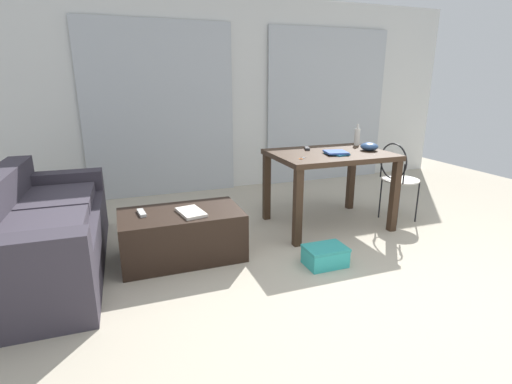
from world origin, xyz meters
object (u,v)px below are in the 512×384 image
object	(u,v)px
coffee_table	(182,235)
bottle_near	(357,137)
wire_chair	(397,173)
magazine	(191,212)
couch	(40,234)
craft_table	(329,163)
shoebox	(325,256)
book_stack	(336,153)
tv_remote_primary	(142,213)
bowl	(369,147)
tv_remote_on_table	(307,148)
scissors	(302,158)

from	to	relation	value
coffee_table	bottle_near	world-z (taller)	bottle_near
wire_chair	magazine	distance (m)	2.23
couch	magazine	distance (m)	1.18
craft_table	shoebox	distance (m)	1.11
book_stack	tv_remote_primary	xyz separation A→B (m)	(-1.87, -0.08, -0.37)
bowl	coffee_table	bearing A→B (deg)	-174.20
couch	tv_remote_on_table	size ratio (longest dim) A/B	13.36
coffee_table	bowl	size ratio (longest dim) A/B	5.61
wire_chair	scissors	world-z (taller)	wire_chair
couch	craft_table	world-z (taller)	couch
scissors	couch	bearing A→B (deg)	178.11
tv_remote_on_table	tv_remote_primary	size ratio (longest dim) A/B	0.81
coffee_table	tv_remote_on_table	distance (m)	1.60
wire_chair	magazine	size ratio (longest dim) A/B	2.91
craft_table	book_stack	xyz separation A→B (m)	(-0.00, -0.12, 0.13)
scissors	tv_remote_on_table	bearing A→B (deg)	57.00
bowl	shoebox	xyz separation A→B (m)	(-0.91, -0.76, -0.73)
wire_chair	book_stack	bearing A→B (deg)	178.26
scissors	craft_table	bearing A→B (deg)	25.57
bottle_near	bowl	xyz separation A→B (m)	(-0.08, -0.33, -0.05)
wire_chair	scissors	bearing A→B (deg)	-177.34
coffee_table	wire_chair	world-z (taller)	wire_chair
scissors	tv_remote_primary	world-z (taller)	scissors
coffee_table	book_stack	xyz separation A→B (m)	(1.56, 0.13, 0.58)
wire_chair	scissors	xyz separation A→B (m)	(-1.15, -0.05, 0.25)
book_stack	scissors	bearing A→B (deg)	-169.55
magazine	tv_remote_primary	bearing A→B (deg)	151.49
couch	bottle_near	world-z (taller)	bottle_near
bowl	scissors	world-z (taller)	bowl
craft_table	bottle_near	bearing A→B (deg)	28.76
wire_chair	bottle_near	size ratio (longest dim) A/B	3.65
couch	book_stack	world-z (taller)	book_stack
craft_table	book_stack	world-z (taller)	book_stack
book_stack	shoebox	size ratio (longest dim) A/B	0.75
couch	coffee_table	bearing A→B (deg)	-6.93
wire_chair	tv_remote_on_table	world-z (taller)	wire_chair
couch	coffee_table	xyz separation A→B (m)	(1.08, -0.13, -0.11)
bottle_near	bowl	world-z (taller)	bottle_near
bottle_near	tv_remote_on_table	xyz separation A→B (m)	(-0.65, -0.06, -0.08)
magazine	coffee_table	bearing A→B (deg)	124.12
couch	coffee_table	size ratio (longest dim) A/B	1.89
wire_chair	bottle_near	distance (m)	0.59
tv_remote_on_table	shoebox	size ratio (longest dim) A/B	0.42
bowl	bottle_near	bearing A→B (deg)	76.83
bottle_near	craft_table	bearing A→B (deg)	-151.24
wire_chair	bowl	bearing A→B (deg)	163.60
magazine	bottle_near	bearing A→B (deg)	6.74
bowl	couch	bearing A→B (deg)	-178.67
tv_remote_primary	scissors	bearing A→B (deg)	-6.11
couch	tv_remote_on_table	xyz separation A→B (m)	(2.49, 0.34, 0.47)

